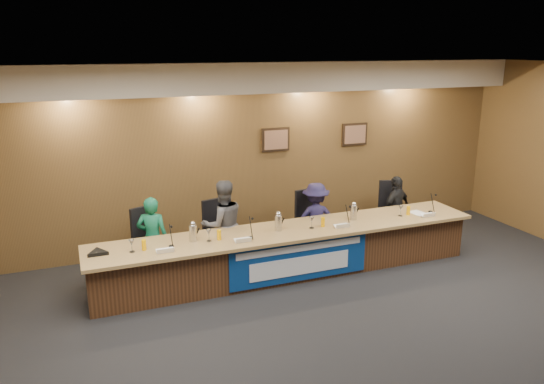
{
  "coord_description": "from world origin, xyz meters",
  "views": [
    {
      "loc": [
        -3.06,
        -4.67,
        3.46
      ],
      "look_at": [
        -0.24,
        2.5,
        1.33
      ],
      "focal_mm": 35.0,
      "sensor_mm": 36.0,
      "label": 1
    }
  ],
  "objects_px": {
    "office_chair_b": "(222,237)",
    "panelist_d": "(396,209)",
    "dais_body": "(289,253)",
    "office_chair_c": "(313,225)",
    "office_chair_d": "(392,215)",
    "banner": "(300,260)",
    "carafe_left": "(193,233)",
    "speakerphone": "(98,253)",
    "panelist_b": "(223,225)",
    "carafe_mid": "(278,223)",
    "office_chair_a": "(152,247)",
    "carafe_right": "(354,212)",
    "panelist_a": "(153,238)",
    "panelist_c": "(315,219)"
  },
  "relations": [
    {
      "from": "office_chair_b",
      "to": "panelist_d",
      "type": "bearing_deg",
      "value": -16.81
    },
    {
      "from": "office_chair_b",
      "to": "dais_body",
      "type": "bearing_deg",
      "value": -53.17
    },
    {
      "from": "office_chair_c",
      "to": "office_chair_d",
      "type": "distance_m",
      "value": 1.61
    },
    {
      "from": "banner",
      "to": "carafe_left",
      "type": "height_order",
      "value": "carafe_left"
    },
    {
      "from": "office_chair_d",
      "to": "speakerphone",
      "type": "distance_m",
      "value": 5.22
    },
    {
      "from": "panelist_b",
      "to": "carafe_left",
      "type": "xyz_separation_m",
      "value": [
        -0.62,
        -0.6,
        0.14
      ]
    },
    {
      "from": "panelist_b",
      "to": "carafe_left",
      "type": "distance_m",
      "value": 0.87
    },
    {
      "from": "carafe_mid",
      "to": "office_chair_a",
      "type": "bearing_deg",
      "value": 158.05
    },
    {
      "from": "panelist_d",
      "to": "carafe_right",
      "type": "bearing_deg",
      "value": 5.01
    },
    {
      "from": "banner",
      "to": "office_chair_b",
      "type": "relative_size",
      "value": 4.58
    },
    {
      "from": "panelist_a",
      "to": "carafe_right",
      "type": "relative_size",
      "value": 5.4
    },
    {
      "from": "office_chair_d",
      "to": "carafe_right",
      "type": "xyz_separation_m",
      "value": [
        -1.21,
        -0.68,
        0.39
      ]
    },
    {
      "from": "banner",
      "to": "office_chair_d",
      "type": "height_order",
      "value": "banner"
    },
    {
      "from": "office_chair_b",
      "to": "office_chair_d",
      "type": "bearing_deg",
      "value": -15.04
    },
    {
      "from": "panelist_b",
      "to": "panelist_c",
      "type": "relative_size",
      "value": 1.16
    },
    {
      "from": "carafe_left",
      "to": "carafe_right",
      "type": "bearing_deg",
      "value": 0.44
    },
    {
      "from": "dais_body",
      "to": "speakerphone",
      "type": "xyz_separation_m",
      "value": [
        -2.81,
        -0.03,
        0.43
      ]
    },
    {
      "from": "dais_body",
      "to": "office_chair_a",
      "type": "bearing_deg",
      "value": 160.77
    },
    {
      "from": "carafe_left",
      "to": "office_chair_b",
      "type": "bearing_deg",
      "value": 48.64
    },
    {
      "from": "panelist_a",
      "to": "speakerphone",
      "type": "bearing_deg",
      "value": 60.3
    },
    {
      "from": "dais_body",
      "to": "office_chair_a",
      "type": "xyz_separation_m",
      "value": [
        -1.99,
        0.69,
        0.13
      ]
    },
    {
      "from": "panelist_c",
      "to": "office_chair_c",
      "type": "relative_size",
      "value": 2.61
    },
    {
      "from": "panelist_d",
      "to": "dais_body",
      "type": "bearing_deg",
      "value": -6.4
    },
    {
      "from": "dais_body",
      "to": "panelist_d",
      "type": "xyz_separation_m",
      "value": [
        2.34,
        0.59,
        0.27
      ]
    },
    {
      "from": "dais_body",
      "to": "carafe_mid",
      "type": "bearing_deg",
      "value": -171.44
    },
    {
      "from": "panelist_b",
      "to": "office_chair_b",
      "type": "xyz_separation_m",
      "value": [
        0.0,
        0.1,
        -0.25
      ]
    },
    {
      "from": "dais_body",
      "to": "panelist_b",
      "type": "height_order",
      "value": "panelist_b"
    },
    {
      "from": "panelist_d",
      "to": "carafe_right",
      "type": "xyz_separation_m",
      "value": [
        -1.21,
        -0.58,
        0.25
      ]
    },
    {
      "from": "panelist_a",
      "to": "carafe_mid",
      "type": "relative_size",
      "value": 5.4
    },
    {
      "from": "carafe_left",
      "to": "dais_body",
      "type": "bearing_deg",
      "value": 0.28
    },
    {
      "from": "banner",
      "to": "speakerphone",
      "type": "xyz_separation_m",
      "value": [
        -2.81,
        0.39,
        0.4
      ]
    },
    {
      "from": "dais_body",
      "to": "carafe_left",
      "type": "bearing_deg",
      "value": -179.72
    },
    {
      "from": "banner",
      "to": "carafe_left",
      "type": "distance_m",
      "value": 1.63
    },
    {
      "from": "office_chair_b",
      "to": "office_chair_a",
      "type": "bearing_deg",
      "value": 164.96
    },
    {
      "from": "panelist_c",
      "to": "panelist_a",
      "type": "bearing_deg",
      "value": 12.39
    },
    {
      "from": "panelist_c",
      "to": "office_chair_a",
      "type": "relative_size",
      "value": 2.61
    },
    {
      "from": "dais_body",
      "to": "speakerphone",
      "type": "height_order",
      "value": "speakerphone"
    },
    {
      "from": "banner",
      "to": "office_chair_d",
      "type": "relative_size",
      "value": 4.58
    },
    {
      "from": "office_chair_d",
      "to": "carafe_right",
      "type": "distance_m",
      "value": 1.44
    },
    {
      "from": "panelist_d",
      "to": "office_chair_b",
      "type": "distance_m",
      "value": 3.23
    },
    {
      "from": "panelist_c",
      "to": "office_chair_d",
      "type": "xyz_separation_m",
      "value": [
        1.61,
        0.1,
        -0.15
      ]
    },
    {
      "from": "panelist_d",
      "to": "office_chair_a",
      "type": "bearing_deg",
      "value": -21.95
    },
    {
      "from": "panelist_c",
      "to": "panelist_d",
      "type": "relative_size",
      "value": 1.02
    },
    {
      "from": "office_chair_a",
      "to": "carafe_right",
      "type": "bearing_deg",
      "value": -36.26
    },
    {
      "from": "panelist_d",
      "to": "office_chair_d",
      "type": "height_order",
      "value": "panelist_d"
    },
    {
      "from": "banner",
      "to": "office_chair_d",
      "type": "bearing_deg",
      "value": 25.33
    },
    {
      "from": "office_chair_d",
      "to": "carafe_left",
      "type": "bearing_deg",
      "value": -150.33
    },
    {
      "from": "banner",
      "to": "office_chair_c",
      "type": "distance_m",
      "value": 1.34
    },
    {
      "from": "carafe_mid",
      "to": "carafe_right",
      "type": "bearing_deg",
      "value": 1.82
    },
    {
      "from": "office_chair_b",
      "to": "carafe_mid",
      "type": "bearing_deg",
      "value": -61.38
    }
  ]
}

